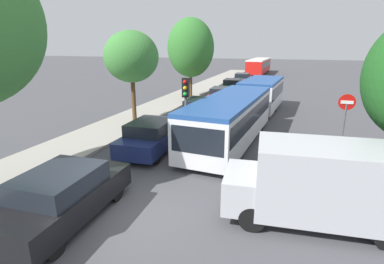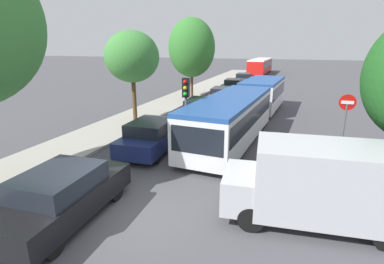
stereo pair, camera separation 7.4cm
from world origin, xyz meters
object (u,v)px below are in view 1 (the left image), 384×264
traffic_light (186,97)px  tree_left_far (191,48)px  white_van (324,183)px  queued_car_navy (152,136)px  no_entry_sign (345,115)px  tree_left_mid (131,57)px  city_bus_rear (259,65)px  queued_car_graphite (242,79)px  queued_car_white (200,110)px  queued_car_red (221,95)px  queued_car_green (232,86)px  articulated_bus (246,105)px  queued_car_black (63,196)px

traffic_light → tree_left_far: tree_left_far is taller
white_van → traffic_light: bearing=-45.1°
queued_car_navy → traffic_light: bearing=-54.5°
no_entry_sign → tree_left_mid: (-11.68, 2.08, 2.28)m
city_bus_rear → no_entry_sign: 39.47m
queued_car_graphite → tree_left_far: 12.31m
queued_car_white → white_van: 12.03m
queued_car_navy → queued_car_red: size_ratio=1.11×
queued_car_white → tree_left_far: size_ratio=0.62×
white_van → no_entry_sign: size_ratio=1.83×
queued_car_navy → queued_car_white: (0.47, 6.23, 0.00)m
queued_car_white → city_bus_rear: bearing=-1.8°
queued_car_green → tree_left_far: bearing=147.6°
queued_car_graphite → tree_left_mid: 21.66m
articulated_bus → no_entry_sign: no_entry_sign is taller
queued_car_navy → queued_car_green: queued_car_navy is taller
articulated_bus → queued_car_navy: articulated_bus is taller
city_bus_rear → queued_car_red: 28.05m
traffic_light → city_bus_rear: bearing=177.2°
queued_car_graphite → no_entry_sign: no_entry_sign is taller
queued_car_navy → white_van: bearing=-120.4°
queued_car_white → tree_left_far: 9.41m
articulated_bus → white_van: bearing=24.9°
white_van → tree_left_far: tree_left_far is taller
queued_car_green → articulated_bus: bearing=-167.5°
queued_car_white → queued_car_graphite: size_ratio=1.05×
white_van → city_bus_rear: bearing=-86.5°
queued_car_white → queued_car_green: size_ratio=1.08×
queued_car_graphite → tree_left_far: tree_left_far is taller
queued_car_navy → traffic_light: (1.33, 1.03, 1.73)m
city_bus_rear → tree_left_far: size_ratio=1.62×
traffic_light → tree_left_far: size_ratio=0.47×
queued_car_graphite → tree_left_mid: bearing=168.8°
articulated_bus → queued_car_white: size_ratio=3.66×
queued_car_red → no_entry_sign: (8.09, -10.58, 1.19)m
queued_car_black → queued_car_green: size_ratio=1.10×
traffic_light → articulated_bus: bearing=151.8°
queued_car_white → white_van: bearing=-148.8°
city_bus_rear → tree_left_far: bearing=175.0°
queued_car_red → traffic_light: size_ratio=1.17×
queued_car_green → no_entry_sign: no_entry_sign is taller
queued_car_red → tree_left_far: size_ratio=0.55×
white_van → tree_left_mid: (-10.43, 8.14, 2.91)m
articulated_bus → queued_car_green: (-3.48, 13.24, -0.67)m
city_bus_rear → no_entry_sign: bearing=-166.5°
queued_car_black → queued_car_red: size_ratio=1.14×
queued_car_green → white_van: white_van is taller
articulated_bus → queued_car_black: 12.37m
articulated_bus → tree_left_mid: (-6.80, -1.54, 2.78)m
no_entry_sign → tree_left_far: bearing=-136.6°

